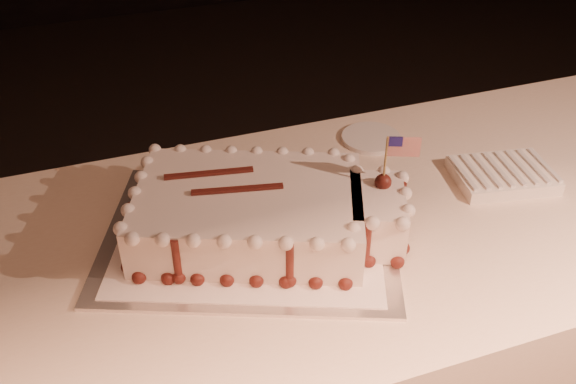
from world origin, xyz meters
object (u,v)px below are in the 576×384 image
object	(u,v)px
banquet_table	(365,334)
side_plate	(371,138)
cake_board	(250,235)
sheet_cake	(265,213)
napkin_stack	(503,175)

from	to	relation	value
banquet_table	side_plate	size ratio (longest dim) A/B	16.54
cake_board	banquet_table	bearing A→B (deg)	19.01
sheet_cake	side_plate	world-z (taller)	sheet_cake
napkin_stack	side_plate	xyz separation A→B (m)	(-0.20, 0.26, -0.01)
banquet_table	cake_board	size ratio (longest dim) A/B	4.17
cake_board	sheet_cake	distance (m)	0.07
sheet_cake	side_plate	bearing A→B (deg)	36.62
side_plate	sheet_cake	bearing A→B (deg)	-143.38
banquet_table	sheet_cake	bearing A→B (deg)	179.37
banquet_table	cake_board	distance (m)	0.47
napkin_stack	sheet_cake	bearing A→B (deg)	-178.80
cake_board	napkin_stack	xyz separation A→B (m)	(0.59, 0.00, 0.01)
sheet_cake	side_plate	xyz separation A→B (m)	(0.36, 0.27, -0.06)
banquet_table	cake_board	world-z (taller)	cake_board
sheet_cake	napkin_stack	size ratio (longest dim) A/B	2.42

